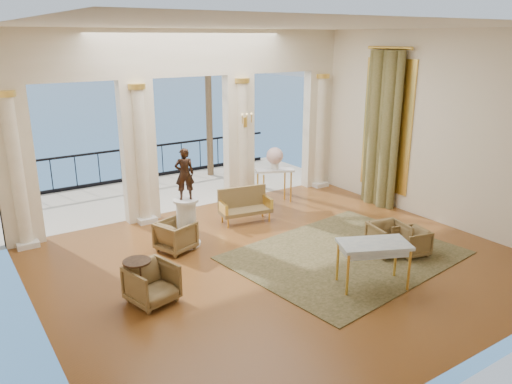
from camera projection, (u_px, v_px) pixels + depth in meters
floor at (282, 262)px, 10.00m from camera, size 9.00×9.00×0.00m
room_walls at (324, 128)px, 8.26m from camera, size 9.00×9.00×9.00m
arcade at (191, 110)px, 12.27m from camera, size 9.00×0.56×4.50m
terrace at (164, 192)px, 14.62m from camera, size 10.00×3.60×0.10m
balustrade at (143, 166)px, 15.76m from camera, size 9.00×0.06×1.03m
palm_tree at (207, 44)px, 15.08m from camera, size 2.00×2.00×4.50m
curtain at (382, 130)px, 12.86m from camera, size 0.33×1.40×4.09m
window_frame at (387, 126)px, 12.93m from camera, size 0.04×1.60×3.40m
wall_sconce at (246, 121)px, 12.87m from camera, size 0.30×0.11×0.33m
rug at (345, 255)px, 10.28m from camera, size 4.76×3.91×0.02m
armchair_a at (152, 282)px, 8.38m from camera, size 0.87×0.83×0.75m
armchair_b at (389, 237)px, 10.29m from camera, size 0.83×0.79×0.72m
armchair_c at (411, 241)px, 10.24m from camera, size 0.69×0.72×0.63m
armchair_d at (176, 234)px, 10.44m from camera, size 0.84×0.86×0.71m
settee at (244, 205)px, 12.11m from camera, size 1.32×0.74×0.83m
game_table at (374, 247)px, 8.82m from camera, size 1.40×1.13×0.84m
pedestal at (187, 223)px, 10.65m from camera, size 0.57×0.57×1.05m
statue at (184, 174)px, 10.32m from camera, size 0.46×0.38×1.10m
console_table at (275, 175)px, 13.25m from camera, size 1.08×0.77×0.96m
urn at (275, 157)px, 13.10m from camera, size 0.44×0.44×0.59m
side_table at (137, 267)px, 8.30m from camera, size 0.47×0.47×0.77m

